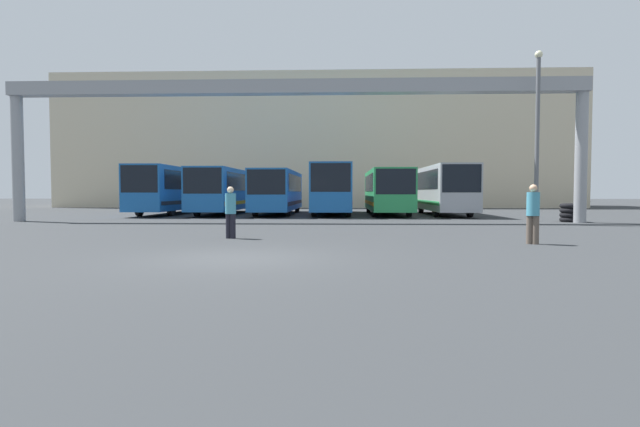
% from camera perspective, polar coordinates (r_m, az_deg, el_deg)
% --- Properties ---
extents(ground_plane, '(200.00, 200.00, 0.00)m').
position_cam_1_polar(ground_plane, '(11.94, -9.58, -5.09)').
color(ground_plane, '#2D3033').
extents(building_backdrop, '(52.25, 12.00, 13.25)m').
position_cam_1_polar(building_backdrop, '(54.47, -0.26, 7.82)').
color(building_backdrop, beige).
rests_on(building_backdrop, ground).
extents(overhead_gantry, '(29.84, 0.80, 7.29)m').
position_cam_1_polar(overhead_gantry, '(26.32, -3.12, 12.49)').
color(overhead_gantry, gray).
rests_on(overhead_gantry, ground).
extents(bus_slot_0, '(2.45, 11.50, 3.24)m').
position_cam_1_polar(bus_slot_0, '(36.75, -16.57, 2.87)').
color(bus_slot_0, '#1959A5').
rests_on(bus_slot_0, ground).
extents(bus_slot_1, '(2.53, 12.00, 3.09)m').
position_cam_1_polar(bus_slot_1, '(35.94, -10.73, 2.80)').
color(bus_slot_1, '#1959A5').
rests_on(bus_slot_1, ground).
extents(bus_slot_2, '(2.49, 11.12, 2.98)m').
position_cam_1_polar(bus_slot_2, '(34.85, -4.83, 2.74)').
color(bus_slot_2, '#1959A5').
rests_on(bus_slot_2, ground).
extents(bus_slot_3, '(2.57, 10.98, 3.34)m').
position_cam_1_polar(bus_slot_3, '(34.51, 1.40, 3.09)').
color(bus_slot_3, '#1959A5').
rests_on(bus_slot_3, ground).
extents(bus_slot_4, '(2.54, 10.72, 3.01)m').
position_cam_1_polar(bus_slot_4, '(34.53, 7.68, 2.76)').
color(bus_slot_4, '#268C4C').
rests_on(bus_slot_4, ground).
extents(bus_slot_5, '(2.46, 10.03, 3.26)m').
position_cam_1_polar(bus_slot_5, '(34.74, 13.96, 2.93)').
color(bus_slot_5, '#999EA5').
rests_on(bus_slot_5, ground).
extents(pedestrian_mid_right, '(0.36, 0.36, 1.74)m').
position_cam_1_polar(pedestrian_mid_right, '(16.99, -10.18, 0.29)').
color(pedestrian_mid_right, black).
rests_on(pedestrian_mid_right, ground).
extents(pedestrian_mid_left, '(0.37, 0.37, 1.79)m').
position_cam_1_polar(pedestrian_mid_left, '(16.22, 23.16, 0.11)').
color(pedestrian_mid_left, brown).
rests_on(pedestrian_mid_left, ground).
extents(tire_stack, '(1.04, 1.04, 0.96)m').
position_cam_1_polar(tire_stack, '(29.02, 26.69, 0.08)').
color(tire_stack, black).
rests_on(tire_stack, ground).
extents(lamp_post, '(0.36, 0.36, 8.28)m').
position_cam_1_polar(lamp_post, '(26.31, 23.59, 8.69)').
color(lamp_post, '#595B60').
rests_on(lamp_post, ground).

